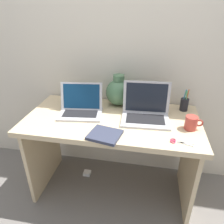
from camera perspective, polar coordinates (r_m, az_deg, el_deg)
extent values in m
plane|color=slate|center=(2.12, 0.00, -19.69)|extent=(6.00, 6.00, 0.00)
cube|color=beige|center=(1.85, 2.25, 16.46)|extent=(4.40, 0.04, 2.40)
cube|color=#D1B78C|center=(1.66, 0.00, -2.15)|extent=(1.35, 0.68, 0.04)
cube|color=#D1B78C|center=(2.06, -17.88, -9.60)|extent=(0.03, 0.58, 0.71)
cube|color=#D1B78C|center=(1.89, 19.86, -13.77)|extent=(0.03, 0.58, 0.71)
cube|color=#B2B2B7|center=(1.70, -8.52, -0.57)|extent=(0.36, 0.28, 0.01)
cube|color=black|center=(1.70, -8.54, -0.30)|extent=(0.28, 0.17, 0.00)
cube|color=#B2B2B7|center=(1.73, -8.23, 4.20)|extent=(0.34, 0.11, 0.22)
cube|color=navy|center=(1.73, -8.23, 4.20)|extent=(0.30, 0.10, 0.19)
cube|color=#B2B2B7|center=(1.62, 8.94, -2.11)|extent=(0.37, 0.28, 0.01)
cube|color=black|center=(1.62, 8.96, -1.84)|extent=(0.29, 0.17, 0.00)
cube|color=#B2B2B7|center=(1.67, 9.24, 3.88)|extent=(0.36, 0.06, 0.26)
cube|color=black|center=(1.67, 9.24, 3.88)|extent=(0.32, 0.05, 0.23)
ellipsoid|color=#47704C|center=(1.83, 1.79, 5.34)|extent=(0.22, 0.22, 0.23)
cylinder|color=#47704C|center=(1.78, 1.85, 9.17)|extent=(0.10, 0.10, 0.05)
cube|color=#33384C|center=(1.42, -2.10, -6.17)|extent=(0.24, 0.22, 0.02)
cylinder|color=#B23D33|center=(1.58, 20.53, -2.76)|extent=(0.09, 0.09, 0.10)
torus|color=#B23D33|center=(1.59, 22.49, -2.76)|extent=(0.06, 0.01, 0.06)
cylinder|color=black|center=(1.84, 18.89, 1.92)|extent=(0.07, 0.07, 0.10)
cylinder|color=#4CA566|center=(1.83, 18.90, 3.39)|extent=(0.02, 0.01, 0.13)
cylinder|color=#338CBF|center=(1.83, 18.83, 3.56)|extent=(0.03, 0.03, 0.15)
cylinder|color=#4CA566|center=(1.81, 19.42, 3.31)|extent=(0.02, 0.02, 0.15)
cylinder|color=orange|center=(1.82, 19.54, 3.58)|extent=(0.02, 0.03, 0.16)
cube|color=#B7B7BC|center=(1.44, 19.27, -7.90)|extent=(0.10, 0.01, 0.00)
cube|color=#B7B7BC|center=(1.43, 19.26, -8.11)|extent=(0.10, 0.04, 0.00)
torus|color=#D83359|center=(1.42, 16.11, -7.68)|extent=(0.04, 0.03, 0.01)
torus|color=#D83359|center=(1.44, 16.18, -7.24)|extent=(0.04, 0.03, 0.01)
cube|color=white|center=(2.24, -6.76, -16.04)|extent=(0.07, 0.07, 0.03)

